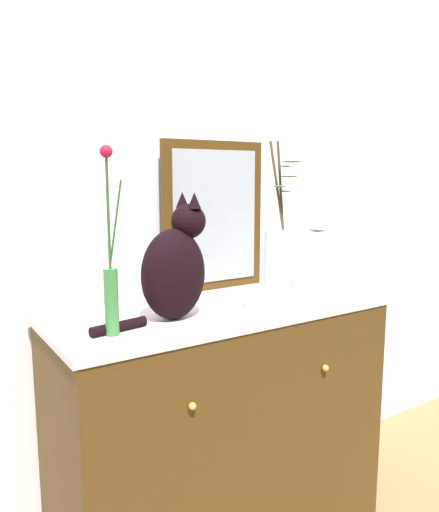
{
  "coord_description": "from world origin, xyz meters",
  "views": [
    {
      "loc": [
        -0.95,
        -1.46,
        1.4
      ],
      "look_at": [
        0.0,
        0.0,
        1.11
      ],
      "focal_mm": 35.21,
      "sensor_mm": 36.0,
      "label": 1
    }
  ],
  "objects_px": {
    "bowl_porcelain": "(275,301)",
    "vase_glass_clear": "(276,257)",
    "mirror_leaning": "(214,216)",
    "cat_sitting": "(175,267)",
    "jar_lidded_porcelain": "(317,254)",
    "vase_slim_green": "(111,280)",
    "sideboard": "(220,427)"
  },
  "relations": [
    {
      "from": "sideboard",
      "to": "mirror_leaning",
      "type": "relative_size",
      "value": 2.04
    },
    {
      "from": "sideboard",
      "to": "mirror_leaning",
      "type": "height_order",
      "value": "mirror_leaning"
    },
    {
      "from": "cat_sitting",
      "to": "jar_lidded_porcelain",
      "type": "xyz_separation_m",
      "value": [
        0.67,
        0.05,
        -0.02
      ]
    },
    {
      "from": "sideboard",
      "to": "cat_sitting",
      "type": "distance_m",
      "value": 0.67
    },
    {
      "from": "sideboard",
      "to": "jar_lidded_porcelain",
      "type": "xyz_separation_m",
      "value": [
        0.46,
        -0.01,
        0.61
      ]
    },
    {
      "from": "bowl_porcelain",
      "to": "cat_sitting",
      "type": "bearing_deg",
      "value": 169.16
    },
    {
      "from": "sideboard",
      "to": "vase_slim_green",
      "type": "xyz_separation_m",
      "value": [
        -0.45,
        -0.11,
        0.63
      ]
    },
    {
      "from": "bowl_porcelain",
      "to": "vase_glass_clear",
      "type": "relative_size",
      "value": 0.4
    },
    {
      "from": "vase_slim_green",
      "to": "vase_glass_clear",
      "type": "bearing_deg",
      "value": -2.15
    },
    {
      "from": "bowl_porcelain",
      "to": "jar_lidded_porcelain",
      "type": "bearing_deg",
      "value": 20.99
    },
    {
      "from": "bowl_porcelain",
      "to": "vase_glass_clear",
      "type": "distance_m",
      "value": 0.16
    },
    {
      "from": "sideboard",
      "to": "bowl_porcelain",
      "type": "xyz_separation_m",
      "value": [
        0.15,
        -0.13,
        0.49
      ]
    },
    {
      "from": "jar_lidded_porcelain",
      "to": "vase_slim_green",
      "type": "bearing_deg",
      "value": -173.73
    },
    {
      "from": "mirror_leaning",
      "to": "bowl_porcelain",
      "type": "relative_size",
      "value": 2.8
    },
    {
      "from": "vase_slim_green",
      "to": "cat_sitting",
      "type": "bearing_deg",
      "value": 11.92
    },
    {
      "from": "cat_sitting",
      "to": "vase_slim_green",
      "type": "distance_m",
      "value": 0.24
    },
    {
      "from": "vase_glass_clear",
      "to": "mirror_leaning",
      "type": "bearing_deg",
      "value": 93.56
    },
    {
      "from": "cat_sitting",
      "to": "sideboard",
      "type": "bearing_deg",
      "value": 15.86
    },
    {
      "from": "cat_sitting",
      "to": "vase_glass_clear",
      "type": "bearing_deg",
      "value": -11.26
    },
    {
      "from": "vase_slim_green",
      "to": "mirror_leaning",
      "type": "bearing_deg",
      "value": 31.2
    },
    {
      "from": "cat_sitting",
      "to": "vase_glass_clear",
      "type": "xyz_separation_m",
      "value": [
        0.36,
        -0.07,
        0.01
      ]
    },
    {
      "from": "sideboard",
      "to": "vase_glass_clear",
      "type": "xyz_separation_m",
      "value": [
        0.15,
        -0.13,
        0.65
      ]
    },
    {
      "from": "cat_sitting",
      "to": "vase_glass_clear",
      "type": "distance_m",
      "value": 0.37
    },
    {
      "from": "sideboard",
      "to": "vase_slim_green",
      "type": "relative_size",
      "value": 2.24
    },
    {
      "from": "sideboard",
      "to": "bowl_porcelain",
      "type": "bearing_deg",
      "value": -40.54
    },
    {
      "from": "cat_sitting",
      "to": "bowl_porcelain",
      "type": "bearing_deg",
      "value": -10.84
    },
    {
      "from": "mirror_leaning",
      "to": "sideboard",
      "type": "bearing_deg",
      "value": -118.26
    },
    {
      "from": "mirror_leaning",
      "to": "cat_sitting",
      "type": "xyz_separation_m",
      "value": [
        -0.34,
        -0.3,
        -0.13
      ]
    },
    {
      "from": "bowl_porcelain",
      "to": "mirror_leaning",
      "type": "bearing_deg",
      "value": 93.61
    },
    {
      "from": "cat_sitting",
      "to": "mirror_leaning",
      "type": "bearing_deg",
      "value": 41.33
    },
    {
      "from": "sideboard",
      "to": "mirror_leaning",
      "type": "xyz_separation_m",
      "value": [
        0.13,
        0.24,
        0.76
      ]
    },
    {
      "from": "cat_sitting",
      "to": "bowl_porcelain",
      "type": "distance_m",
      "value": 0.4
    }
  ]
}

